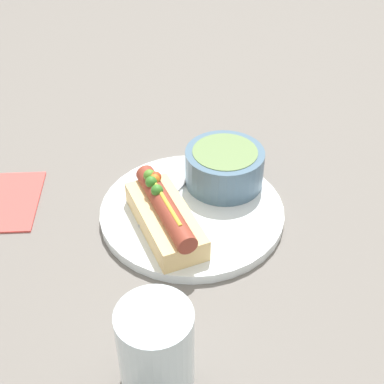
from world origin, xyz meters
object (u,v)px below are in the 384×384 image
Objects in this scene: soup_bowl at (224,166)px; spoon at (191,175)px; hot_dog at (165,215)px; drinking_glass at (156,349)px.

soup_bowl is 0.73× the size of spoon.
soup_bowl reaches higher than spoon.
spoon is at bearing 140.09° from hot_dog.
spoon is at bearing 151.16° from drinking_glass.
soup_bowl is 0.05m from spoon.
spoon is at bearing -128.43° from soup_bowl.
hot_dog is 1.50× the size of drinking_glass.
soup_bowl is at bearing 142.45° from drinking_glass.
drinking_glass is (0.19, -0.08, 0.01)m from hot_dog.
spoon is 1.50× the size of drinking_glass.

